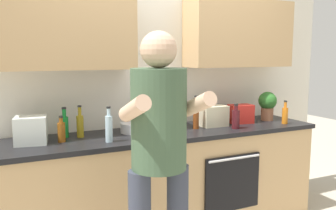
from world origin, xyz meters
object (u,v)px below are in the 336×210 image
at_px(bottle_hotsauce, 159,112).
at_px(bottle_syrup, 62,131).
at_px(bottle_wine, 236,118).
at_px(cup_tea, 175,121).
at_px(mixing_bowl, 133,128).
at_px(bottle_juice, 285,115).
at_px(potted_herb, 267,104).
at_px(grocery_bag_crisps, 241,114).
at_px(bottle_vinegar, 196,115).
at_px(grocery_bag_produce, 31,130).
at_px(bottle_oil, 80,125).
at_px(grocery_bag_rice, 213,116).
at_px(bottle_water, 109,128).
at_px(bottle_soda, 65,125).
at_px(person_standing, 159,147).

bearing_deg(bottle_hotsauce, bottle_syrup, -169.84).
relative_size(bottle_wine, cup_tea, 2.21).
bearing_deg(mixing_bowl, bottle_juice, -9.88).
bearing_deg(mixing_bowl, potted_herb, -1.31).
distance_m(bottle_syrup, grocery_bag_crisps, 1.73).
height_order(bottle_vinegar, grocery_bag_produce, bottle_vinegar).
height_order(bottle_hotsauce, bottle_oil, bottle_hotsauce).
bearing_deg(bottle_vinegar, bottle_juice, -10.07).
relative_size(bottle_juice, bottle_vinegar, 0.75).
bearing_deg(grocery_bag_rice, potted_herb, 1.90).
bearing_deg(bottle_water, cup_tea, 24.29).
bearing_deg(bottle_oil, bottle_hotsauce, 4.19).
bearing_deg(bottle_vinegar, bottle_syrup, 179.79).
relative_size(bottle_soda, grocery_bag_crisps, 1.09).
distance_m(bottle_syrup, bottle_juice, 2.10).
bearing_deg(potted_herb, grocery_bag_crisps, -178.46).
xyz_separation_m(bottle_water, bottle_juice, (1.77, -0.01, -0.02)).
xyz_separation_m(person_standing, mixing_bowl, (0.17, 0.94, -0.07)).
height_order(bottle_water, bottle_oil, bottle_water).
bearing_deg(grocery_bag_crisps, bottle_syrup, -178.34).
bearing_deg(potted_herb, grocery_bag_produce, -179.62).
height_order(bottle_water, bottle_wine, bottle_water).
height_order(bottle_oil, potted_herb, potted_herb).
xyz_separation_m(bottle_wine, bottle_oil, (-1.35, 0.26, 0.01)).
distance_m(grocery_bag_crisps, grocery_bag_produce, 1.94).
xyz_separation_m(bottle_wine, grocery_bag_produce, (-1.74, 0.20, 0.01)).
bearing_deg(bottle_oil, bottle_vinegar, -6.23).
bearing_deg(bottle_oil, grocery_bag_produce, -170.60).
height_order(bottle_water, bottle_vinegar, bottle_vinegar).
height_order(bottle_vinegar, grocery_bag_rice, bottle_vinegar).
xyz_separation_m(bottle_water, grocery_bag_crisps, (1.39, 0.20, -0.02)).
bearing_deg(bottle_juice, mixing_bowl, 170.12).
bearing_deg(bottle_syrup, mixing_bowl, 8.49).
distance_m(mixing_bowl, potted_herb, 1.46).
bearing_deg(bottle_soda, mixing_bowl, -6.60).
distance_m(bottle_hotsauce, grocery_bag_crisps, 0.84).
bearing_deg(cup_tea, bottle_vinegar, -55.35).
bearing_deg(grocery_bag_produce, bottle_water, -19.84).
xyz_separation_m(grocery_bag_crisps, grocery_bag_rice, (-0.33, -0.01, 0.01)).
distance_m(bottle_syrup, bottle_hotsauce, 0.92).
relative_size(bottle_hotsauce, cup_tea, 3.13).
bearing_deg(person_standing, grocery_bag_produce, 126.60).
height_order(bottle_water, grocery_bag_rice, bottle_water).
bearing_deg(grocery_bag_rice, grocery_bag_crisps, 2.28).
height_order(bottle_wine, grocery_bag_rice, bottle_wine).
bearing_deg(person_standing, mixing_bowl, 79.73).
bearing_deg(bottle_oil, person_standing, -73.60).
bearing_deg(grocery_bag_crisps, bottle_vinegar, -174.23).
xyz_separation_m(person_standing, grocery_bag_rice, (0.95, 0.89, -0.02)).
xyz_separation_m(bottle_juice, bottle_vinegar, (-0.91, 0.16, 0.04)).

